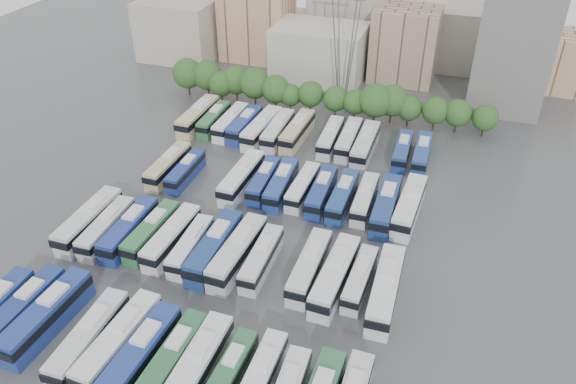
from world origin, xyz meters
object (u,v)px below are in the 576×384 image
(bus_r1_s13, at_px, (386,289))
(bus_r2_s12, at_px, (386,205))
(bus_r1_s7, at_px, (237,252))
(bus_r1_s8, at_px, (262,258))
(bus_r0_s5, at_px, (119,342))
(bus_r3_s3, at_px, (245,125))
(bus_r1_s0, at_px, (89,220))
(bus_r3_s5, at_px, (278,130))
(bus_r0_s8, at_px, (196,369))
(bus_r2_s7, at_px, (281,184))
(bus_r1_s12, at_px, (360,279))
(bus_r1_s1, at_px, (107,228))
(bus_r3_s6, at_px, (297,131))
(bus_r2_s1, at_px, (168,165))
(bus_r2_s13, at_px, (409,206))
(bus_r1_s2, at_px, (129,229))
(bus_r1_s3, at_px, (152,231))
(electricity_pylon, at_px, (347,12))
(bus_r0_s4, at_px, (89,338))
(bus_r3_s8, at_px, (330,137))
(bus_r0_s6, at_px, (140,356))
(bus_r3_s2, at_px, (231,122))
(bus_r2_s9, at_px, (321,192))
(bus_r3_s4, at_px, (262,128))
(bus_r1_s11, at_px, (335,276))
(bus_r3_s13, at_px, (422,153))
(bus_r2_s2, at_px, (186,171))
(bus_r0_s10, at_px, (260,379))
(bus_r3_s12, at_px, (402,151))
(bus_r1_s4, at_px, (172,237))
(bus_r1_s10, at_px, (310,266))
(bus_r2_s6, at_px, (264,181))
(bus_r1_s6, at_px, (215,247))
(bus_r1_s5, at_px, (191,246))
(bus_r2_s8, at_px, (303,187))
(bus_r0_s7, at_px, (173,358))
(bus_r2_s5, at_px, (242,177))
(bus_r0_s1, at_px, (24,308))
(bus_r3_s1, at_px, (214,119))
(apartment_tower, at_px, (514,45))
(bus_r0_s9, at_px, (229,374))
(bus_r3_s0, at_px, (198,116))
(bus_r0_s2, at_px, (47,315))

(bus_r1_s13, relative_size, bus_r2_s12, 1.04)
(bus_r1_s7, distance_m, bus_r1_s8, 3.38)
(bus_r0_s5, bearing_deg, bus_r3_s3, 100.32)
(bus_r1_s0, xyz_separation_m, bus_r3_s5, (16.31, 34.99, -0.11))
(bus_r0_s8, relative_size, bus_r2_s7, 1.10)
(bus_r0_s5, height_order, bus_r1_s12, bus_r0_s5)
(bus_r1_s1, xyz_separation_m, bus_r3_s6, (16.66, 36.27, 0.13))
(bus_r2_s1, bearing_deg, bus_r2_s13, 1.67)
(bus_r1_s2, height_order, bus_r1_s3, bus_r1_s2)
(electricity_pylon, xyz_separation_m, bus_r0_s5, (-6.82, -73.78, -16.59))
(bus_r0_s4, distance_m, bus_r3_s8, 55.81)
(bus_r0_s6, bearing_deg, bus_r3_s2, 105.91)
(bus_r2_s9, height_order, bus_r3_s4, bus_r3_s4)
(bus_r2_s7, bearing_deg, bus_r3_s8, 76.40)
(bus_r1_s11, height_order, bus_r3_s13, bus_r1_s11)
(electricity_pylon, relative_size, bus_r2_s2, 3.13)
(electricity_pylon, distance_m, bus_r0_s10, 75.71)
(bus_r3_s2, bearing_deg, bus_r1_s3, -84.38)
(bus_r2_s7, bearing_deg, bus_r3_s12, 43.11)
(bus_r3_s12, bearing_deg, bus_r0_s5, -114.88)
(bus_r1_s4, distance_m, bus_r3_s13, 45.68)
(bus_r1_s10, distance_m, bus_r2_s7, 19.96)
(bus_r1_s2, height_order, bus_r2_s6, bus_r1_s2)
(bus_r1_s1, height_order, bus_r1_s6, bus_r1_s6)
(bus_r3_s13, bearing_deg, bus_r3_s3, 178.52)
(bus_r3_s4, bearing_deg, bus_r0_s8, -73.41)
(bus_r0_s8, relative_size, bus_r1_s4, 1.07)
(bus_r1_s5, relative_size, bus_r2_s8, 0.99)
(bus_r1_s13, xyz_separation_m, bus_r2_s12, (-3.24, 17.77, -0.07))
(bus_r1_s1, bearing_deg, bus_r1_s12, -0.03)
(bus_r0_s6, height_order, bus_r2_s6, bus_r0_s6)
(bus_r0_s7, distance_m, bus_r1_s2, 24.68)
(bus_r2_s5, distance_m, bus_r3_s12, 28.90)
(bus_r1_s4, relative_size, bus_r1_s6, 0.93)
(bus_r2_s12, bearing_deg, bus_r0_s1, -137.74)
(bus_r1_s5, relative_size, bus_r3_s1, 0.97)
(bus_r3_s6, bearing_deg, bus_r3_s5, -165.16)
(apartment_tower, height_order, bus_r1_s6, apartment_tower)
(bus_r0_s1, xyz_separation_m, bus_r2_s2, (3.58, 34.19, -0.28))
(bus_r0_s9, xyz_separation_m, bus_r1_s5, (-13.40, 17.70, 0.05))
(bus_r3_s0, distance_m, bus_r3_s2, 6.76)
(bus_r3_s0, bearing_deg, bus_r0_s1, -86.29)
(bus_r1_s10, distance_m, bus_r2_s8, 19.04)
(electricity_pylon, distance_m, bus_r1_s0, 62.70)
(bus_r3_s1, bearing_deg, bus_r0_s8, -68.30)
(bus_r1_s6, height_order, bus_r3_s4, bus_r1_s6)
(bus_r0_s4, bearing_deg, bus_r2_s13, 49.66)
(bus_r0_s1, relative_size, bus_r1_s13, 0.92)
(bus_r2_s8, xyz_separation_m, bus_r3_s3, (-16.65, 16.63, 0.11))
(bus_r0_s2, distance_m, bus_r1_s10, 32.03)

